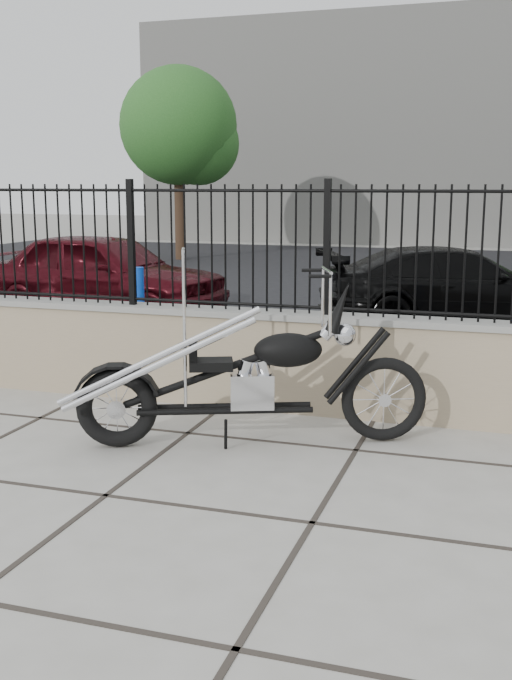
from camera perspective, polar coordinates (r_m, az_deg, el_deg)
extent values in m
plane|color=#99968E|center=(5.81, -10.73, -10.92)|extent=(90.00, 90.00, 0.00)
plane|color=black|center=(17.54, 9.11, 3.95)|extent=(30.00, 30.00, 0.00)
cube|color=gray|center=(7.86, -2.16, -1.23)|extent=(14.00, 0.36, 0.96)
cube|color=black|center=(7.70, -2.22, 6.64)|extent=(14.00, 0.08, 1.20)
cube|color=beige|center=(31.37, 13.44, 14.24)|extent=(22.00, 6.00, 8.00)
imported|color=#3E080F|center=(13.30, -10.84, 4.67)|extent=(4.31, 2.13, 1.41)
imported|color=black|center=(12.68, 14.08, 3.76)|extent=(4.50, 3.18, 1.21)
cylinder|color=blue|center=(10.63, -8.33, 2.28)|extent=(0.14, 0.14, 1.09)
cylinder|color=#382619|center=(23.15, -5.48, 9.60)|extent=(0.31, 0.31, 3.09)
sphere|color=#2A722D|center=(23.21, -5.59, 15.45)|extent=(3.30, 3.30, 3.30)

